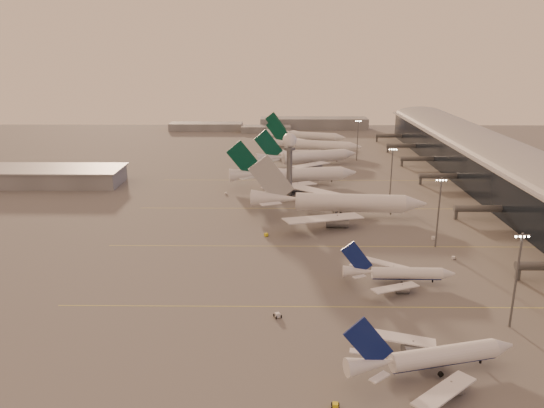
{
  "coord_description": "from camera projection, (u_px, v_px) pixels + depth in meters",
  "views": [
    {
      "loc": [
        -0.43,
        -119.27,
        67.87
      ],
      "look_at": [
        -2.56,
        75.74,
        9.25
      ],
      "focal_mm": 35.0,
      "sensor_mm": 36.0,
      "label": 1
    }
  ],
  "objects": [
    {
      "name": "ground",
      "position": [
        279.0,
        325.0,
        133.75
      ],
      "size": [
        700.0,
        700.0,
        0.0
      ],
      "primitive_type": "plane",
      "color": "#535151",
      "rests_on": "ground"
    },
    {
      "name": "taxiway_markings",
      "position": [
        363.0,
        245.0,
        187.06
      ],
      "size": [
        180.0,
        185.25,
        0.02
      ],
      "color": "#DDD74E",
      "rests_on": "ground"
    },
    {
      "name": "terminal",
      "position": [
        521.0,
        180.0,
        235.01
      ],
      "size": [
        57.0,
        362.0,
        23.04
      ],
      "color": "black",
      "rests_on": "ground"
    },
    {
      "name": "hangar",
      "position": [
        41.0,
        176.0,
        267.83
      ],
      "size": [
        82.0,
        27.0,
        8.5
      ],
      "color": "slate",
      "rests_on": "ground"
    },
    {
      "name": "radar_tower",
      "position": [
        290.0,
        152.0,
        242.58
      ],
      "size": [
        6.4,
        6.4,
        31.1
      ],
      "color": "#53555A",
      "rests_on": "ground"
    },
    {
      "name": "mast_a",
      "position": [
        517.0,
        276.0,
        129.19
      ],
      "size": [
        3.6,
        0.56,
        25.0
      ],
      "color": "#53555A",
      "rests_on": "ground"
    },
    {
      "name": "mast_b",
      "position": [
        439.0,
        209.0,
        181.89
      ],
      "size": [
        3.6,
        0.56,
        25.0
      ],
      "color": "#53555A",
      "rests_on": "ground"
    },
    {
      "name": "mast_c",
      "position": [
        391.0,
        172.0,
        234.61
      ],
      "size": [
        3.6,
        0.56,
        25.0
      ],
      "color": "#53555A",
      "rests_on": "ground"
    },
    {
      "name": "mast_d",
      "position": [
        358.0,
        138.0,
        320.81
      ],
      "size": [
        3.6,
        0.56,
        25.0
      ],
      "color": "#53555A",
      "rests_on": "ground"
    },
    {
      "name": "distant_horizon",
      "position": [
        281.0,
        125.0,
        443.96
      ],
      "size": [
        165.0,
        37.5,
        9.0
      ],
      "color": "slate",
      "rests_on": "ground"
    },
    {
      "name": "narrowbody_near",
      "position": [
        432.0,
        360.0,
        113.33
      ],
      "size": [
        39.7,
        31.29,
        15.81
      ],
      "color": "white",
      "rests_on": "ground"
    },
    {
      "name": "narrowbody_mid",
      "position": [
        399.0,
        275.0,
        156.48
      ],
      "size": [
        33.95,
        27.11,
        13.27
      ],
      "color": "white",
      "rests_on": "ground"
    },
    {
      "name": "widebody_white",
      "position": [
        338.0,
        206.0,
        217.51
      ],
      "size": [
        72.6,
        57.98,
        25.53
      ],
      "color": "white",
      "rests_on": "ground"
    },
    {
      "name": "greentail_a",
      "position": [
        294.0,
        178.0,
        264.94
      ],
      "size": [
        65.49,
        52.49,
        23.93
      ],
      "color": "white",
      "rests_on": "ground"
    },
    {
      "name": "greentail_b",
      "position": [
        308.0,
        159.0,
        308.34
      ],
      "size": [
        61.02,
        48.43,
        23.12
      ],
      "color": "white",
      "rests_on": "ground"
    },
    {
      "name": "greentail_c",
      "position": [
        314.0,
        147.0,
        343.97
      ],
      "size": [
        62.07,
        49.55,
        22.93
      ],
      "color": "white",
      "rests_on": "ground"
    },
    {
      "name": "greentail_d",
      "position": [
        306.0,
        138.0,
        380.99
      ],
      "size": [
        57.67,
        45.91,
        21.52
      ],
      "color": "white",
      "rests_on": "ground"
    },
    {
      "name": "gsv_tug_near",
      "position": [
        335.0,
        406.0,
        103.03
      ],
      "size": [
        2.57,
        3.92,
        1.07
      ],
      "color": "yellow",
      "rests_on": "ground"
    },
    {
      "name": "gsv_tug_mid",
      "position": [
        278.0,
        315.0,
        137.45
      ],
      "size": [
        3.88,
        4.64,
        1.14
      ],
      "color": "silver",
      "rests_on": "ground"
    },
    {
      "name": "gsv_truck_b",
      "position": [
        455.0,
        256.0,
        174.71
      ],
      "size": [
        5.49,
        3.36,
        2.09
      ],
      "color": "silver",
      "rests_on": "ground"
    },
    {
      "name": "gsv_truck_c",
      "position": [
        267.0,
        233.0,
        195.79
      ],
      "size": [
        6.27,
        5.5,
        2.5
      ],
      "color": "yellow",
      "rests_on": "ground"
    },
    {
      "name": "gsv_catering_b",
      "position": [
        434.0,
        234.0,
        191.9
      ],
      "size": [
        6.15,
        3.7,
        4.7
      ],
      "color": "silver",
      "rests_on": "ground"
    },
    {
      "name": "gsv_tug_far",
      "position": [
        335.0,
        212.0,
        223.45
      ],
      "size": [
        3.54,
        3.34,
        0.87
      ],
      "color": "silver",
      "rests_on": "ground"
    },
    {
      "name": "gsv_truck_d",
      "position": [
        226.0,
        192.0,
        251.06
      ],
      "size": [
        2.37,
        5.11,
        1.99
      ],
      "color": "silver",
      "rests_on": "ground"
    }
  ]
}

